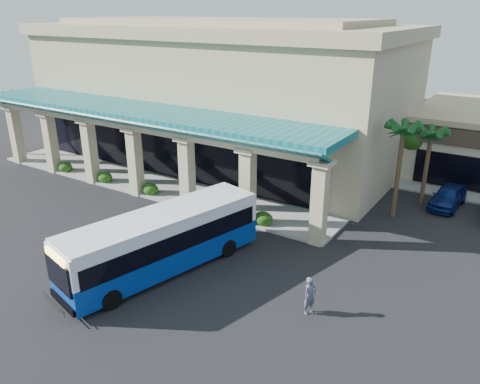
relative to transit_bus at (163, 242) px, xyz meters
The scene contains 10 objects.
ground 2.26m from the transit_bus, 120.22° to the left, with size 110.00×110.00×0.00m, color black.
main_building 20.01m from the transit_bus, 116.88° to the left, with size 30.80×14.80×11.35m, color tan, non-canonical shape.
arcade 12.18m from the transit_bus, 136.98° to the left, with size 30.00×6.20×5.70m, color #0F575E, non-canonical shape.
palm_0 14.73m from the transit_bus, 58.45° to the left, with size 2.40×2.40×6.60m, color #114017, non-canonical shape.
palm_1 17.77m from the transit_bus, 60.77° to the left, with size 2.40×2.40×5.80m, color #114017, non-canonical shape.
palm_2 24.72m from the transit_bus, 161.18° to the left, with size 2.40×2.40×6.20m, color #114017, non-canonical shape.
broadleaf_tree 21.53m from the transit_bus, 71.99° to the left, with size 2.60×2.60×4.81m, color #1F4910, non-canonical shape.
transit_bus is the anchor object (origin of this frame).
pedestrian 7.54m from the transit_bus, ahead, with size 0.62×0.41×1.69m, color #4C5064.
car_silver 18.95m from the transit_bus, 57.62° to the left, with size 1.65×4.10×1.40m, color navy.
Camera 1 is at (14.88, -16.38, 12.00)m, focal length 35.00 mm.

